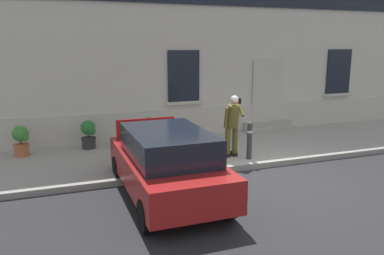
# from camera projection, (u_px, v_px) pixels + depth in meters

# --- Properties ---
(ground_plane) EXTENTS (80.00, 80.00, 0.00)m
(ground_plane) POSITION_uv_depth(u_px,v_px,m) (268.00, 181.00, 9.30)
(ground_plane) COLOR #232326
(sidewalk) EXTENTS (24.00, 3.60, 0.15)m
(sidewalk) POSITION_uv_depth(u_px,v_px,m) (221.00, 149.00, 11.86)
(sidewalk) COLOR #99968E
(sidewalk) RESTS_ON ground
(curb_edge) EXTENTS (24.00, 0.12, 0.15)m
(curb_edge) POSITION_uv_depth(u_px,v_px,m) (250.00, 167.00, 10.15)
(curb_edge) COLOR gray
(curb_edge) RESTS_ON ground
(building_facade) EXTENTS (24.00, 1.52, 7.50)m
(building_facade) POSITION_uv_depth(u_px,v_px,m) (193.00, 30.00, 13.37)
(building_facade) COLOR beige
(building_facade) RESTS_ON ground
(entrance_stoop) EXTENTS (1.88, 0.64, 0.32)m
(entrance_stoop) POSITION_uv_depth(u_px,v_px,m) (268.00, 127.00, 14.11)
(entrance_stoop) COLOR #9E998E
(entrance_stoop) RESTS_ON sidewalk
(hatchback_car_red) EXTENTS (1.80, 4.07, 1.50)m
(hatchback_car_red) POSITION_uv_depth(u_px,v_px,m) (166.00, 162.00, 8.14)
(hatchback_car_red) COLOR maroon
(hatchback_car_red) RESTS_ON ground
(bollard_near_person) EXTENTS (0.15, 0.15, 1.04)m
(bollard_near_person) POSITION_uv_depth(u_px,v_px,m) (250.00, 139.00, 10.46)
(bollard_near_person) COLOR #333338
(bollard_near_person) RESTS_ON sidewalk
(person_on_phone) EXTENTS (0.51, 0.51, 1.74)m
(person_on_phone) POSITION_uv_depth(u_px,v_px,m) (233.00, 122.00, 10.55)
(person_on_phone) COLOR #514C1E
(person_on_phone) RESTS_ON sidewalk
(planter_terracotta) EXTENTS (0.44, 0.44, 0.86)m
(planter_terracotta) POSITION_uv_depth(u_px,v_px,m) (21.00, 140.00, 10.78)
(planter_terracotta) COLOR #B25B38
(planter_terracotta) RESTS_ON sidewalk
(planter_charcoal) EXTENTS (0.44, 0.44, 0.86)m
(planter_charcoal) POSITION_uv_depth(u_px,v_px,m) (89.00, 134.00, 11.56)
(planter_charcoal) COLOR #2D2D30
(planter_charcoal) RESTS_ON sidewalk
(planter_cream) EXTENTS (0.44, 0.44, 0.86)m
(planter_cream) POSITION_uv_depth(u_px,v_px,m) (149.00, 130.00, 12.13)
(planter_cream) COLOR beige
(planter_cream) RESTS_ON sidewalk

